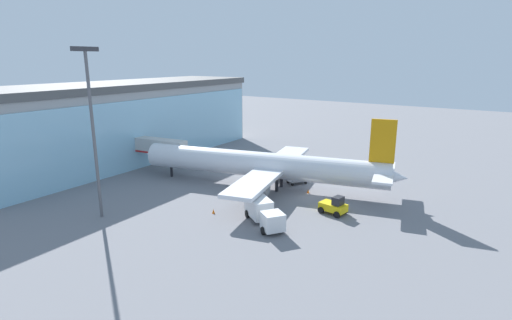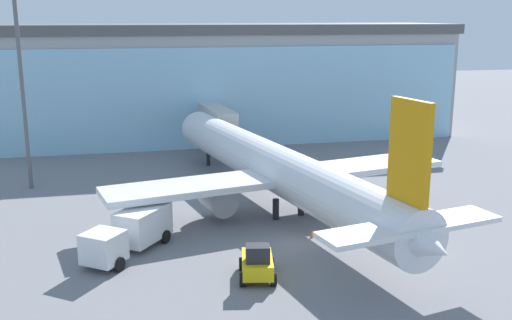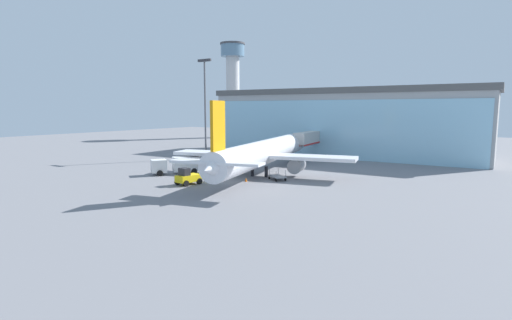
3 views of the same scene
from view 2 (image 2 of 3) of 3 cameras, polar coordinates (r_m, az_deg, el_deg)
name	(u,v)px [view 2 (image 2 of 3)]	position (r m, az deg, el deg)	size (l,w,h in m)	color
ground	(306,242)	(41.97, 4.79, -7.78)	(240.00, 240.00, 0.00)	slate
terminal_building	(225,80)	(77.98, -2.95, 7.59)	(58.43, 17.70, 14.25)	#A0A0A0
jet_bridge	(214,118)	(67.28, -4.07, 4.04)	(3.74, 12.79, 5.50)	beige
apron_light_mast	(20,59)	(56.24, -21.59, 8.95)	(3.20, 0.40, 19.73)	#59595E
airplane	(276,169)	(47.70, 1.95, -0.84)	(28.18, 39.74, 10.95)	silver
catering_truck	(131,231)	(40.42, -11.81, -6.66)	(6.01, 7.23, 2.65)	silver
baggage_cart	(338,212)	(46.79, 7.78, -4.93)	(3.22, 2.87, 1.50)	gray
pushback_tug	(257,263)	(36.00, 0.13, -9.79)	(2.58, 3.43, 2.30)	yellow
safety_cone_nose	(313,233)	(42.92, 5.42, -6.91)	(0.36, 0.36, 0.55)	orange
safety_cone_wingtip	(122,216)	(47.20, -12.64, -5.26)	(0.36, 0.36, 0.55)	orange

